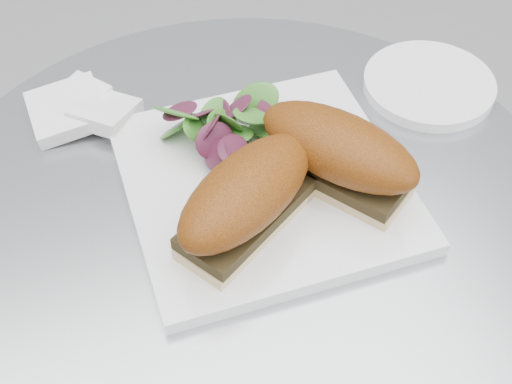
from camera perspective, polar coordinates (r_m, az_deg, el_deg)
table at (r=0.94m, az=-0.72°, el=-11.46°), size 0.70×0.70×0.73m
plate at (r=0.76m, az=0.64°, el=0.75°), size 0.30×0.30×0.02m
sandwich_left at (r=0.68m, az=-0.78°, el=-0.45°), size 0.19×0.16×0.08m
sandwich_right at (r=0.72m, az=6.58°, el=3.16°), size 0.16×0.19×0.08m
salad at (r=0.77m, az=-2.50°, el=5.51°), size 0.11×0.11×0.05m
napkin at (r=0.85m, az=-13.39°, el=6.02°), size 0.14×0.14×0.02m
saucer at (r=0.90m, az=13.67°, el=8.36°), size 0.16×0.16×0.01m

